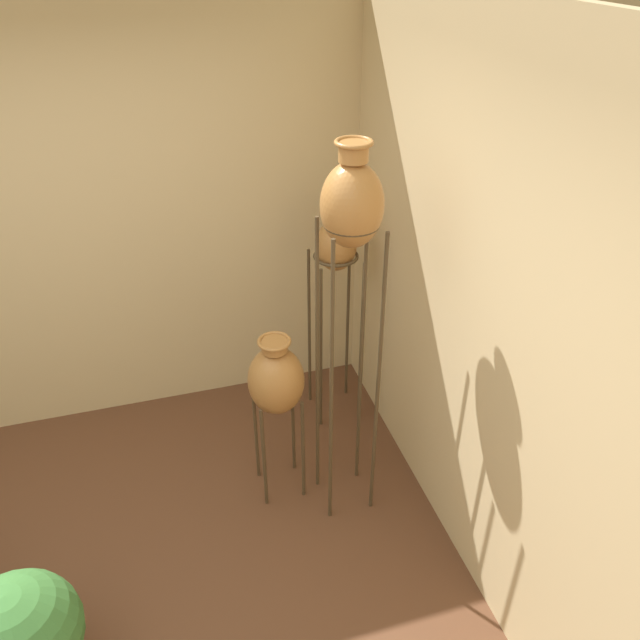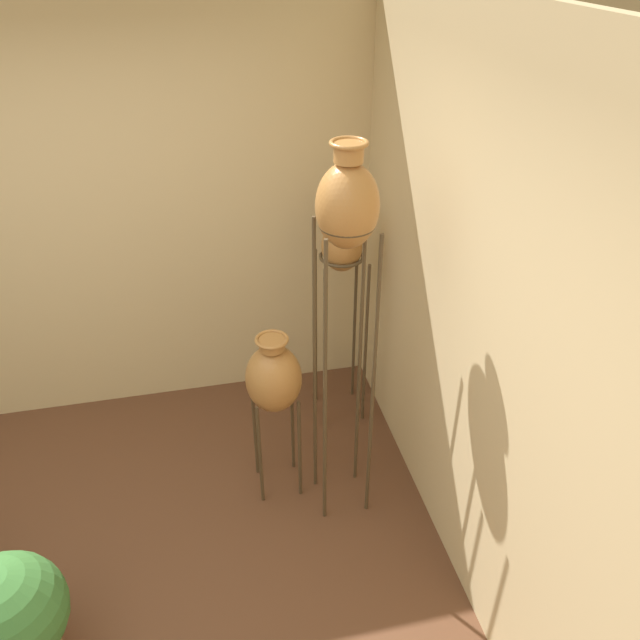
% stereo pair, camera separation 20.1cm
% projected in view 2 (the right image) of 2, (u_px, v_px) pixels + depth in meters
% --- Properties ---
extents(wall_back, '(7.72, 0.06, 2.70)m').
position_uv_depth(wall_back, '(72.00, 224.00, 3.79)').
color(wall_back, '#D1B784').
rests_on(wall_back, ground_plane).
extents(wall_right, '(0.06, 7.72, 2.70)m').
position_uv_depth(wall_right, '(501.00, 366.00, 2.58)').
color(wall_right, '#D1B784').
rests_on(wall_right, ground_plane).
extents(vase_stand_tall, '(0.29, 0.29, 2.13)m').
position_uv_depth(vase_stand_tall, '(347.00, 219.00, 2.78)').
color(vase_stand_tall, '#473823').
rests_on(vase_stand_tall, ground_plane).
extents(vase_stand_medium, '(0.29, 0.29, 1.51)m').
position_uv_depth(vase_stand_medium, '(342.00, 253.00, 3.75)').
color(vase_stand_medium, '#473823').
rests_on(vase_stand_medium, ground_plane).
extents(vase_stand_short, '(0.31, 0.31, 1.07)m').
position_uv_depth(vase_stand_short, '(274.00, 379.00, 3.39)').
color(vase_stand_short, '#473823').
rests_on(vase_stand_short, ground_plane).
extents(potted_plant, '(0.51, 0.51, 0.66)m').
position_uv_depth(potted_plant, '(9.00, 620.00, 2.69)').
color(potted_plant, olive).
rests_on(potted_plant, ground_plane).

